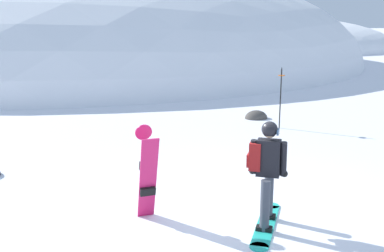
{
  "coord_description": "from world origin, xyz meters",
  "views": [
    {
      "loc": [
        -3.05,
        -6.49,
        3.22
      ],
      "look_at": [
        0.13,
        2.5,
        1.0
      ],
      "focal_mm": 42.62,
      "sensor_mm": 36.0,
      "label": 1
    }
  ],
  "objects_px": {
    "snowboarder_main": "(266,171)",
    "piste_marker_near": "(281,93)",
    "rock_dark": "(256,118)",
    "spare_snowboard": "(147,174)"
  },
  "relations": [
    {
      "from": "snowboarder_main",
      "to": "piste_marker_near",
      "type": "bearing_deg",
      "value": 57.93
    },
    {
      "from": "snowboarder_main",
      "to": "rock_dark",
      "type": "relative_size",
      "value": 2.2
    },
    {
      "from": "snowboarder_main",
      "to": "spare_snowboard",
      "type": "xyz_separation_m",
      "value": [
        -1.71,
        0.8,
        -0.11
      ]
    },
    {
      "from": "spare_snowboard",
      "to": "rock_dark",
      "type": "xyz_separation_m",
      "value": [
        5.39,
        6.58,
        -0.8
      ]
    },
    {
      "from": "spare_snowboard",
      "to": "rock_dark",
      "type": "bearing_deg",
      "value": 50.69
    },
    {
      "from": "rock_dark",
      "to": "spare_snowboard",
      "type": "bearing_deg",
      "value": -129.31
    },
    {
      "from": "snowboarder_main",
      "to": "spare_snowboard",
      "type": "bearing_deg",
      "value": 154.84
    },
    {
      "from": "snowboarder_main",
      "to": "piste_marker_near",
      "type": "height_order",
      "value": "piste_marker_near"
    },
    {
      "from": "piste_marker_near",
      "to": "snowboarder_main",
      "type": "bearing_deg",
      "value": -122.07
    },
    {
      "from": "snowboarder_main",
      "to": "rock_dark",
      "type": "xyz_separation_m",
      "value": [
        3.67,
        7.38,
        -0.92
      ]
    }
  ]
}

